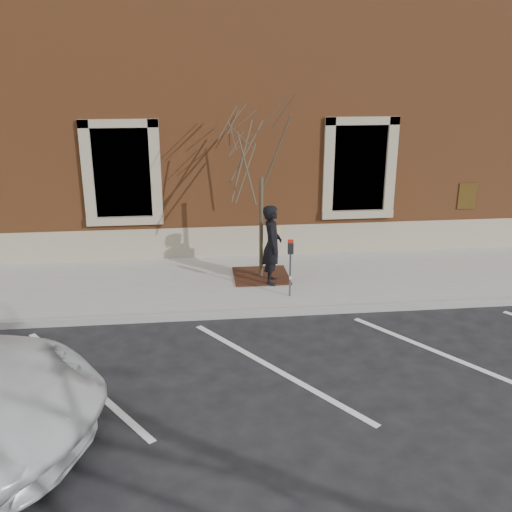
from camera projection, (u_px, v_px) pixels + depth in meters
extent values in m
plane|color=#28282B|center=(259.00, 315.00, 11.81)|extent=(120.00, 120.00, 0.00)
cube|color=#B7B3AC|center=(251.00, 282.00, 13.43)|extent=(40.00, 3.50, 0.15)
cube|color=#9E9E99|center=(259.00, 313.00, 11.74)|extent=(40.00, 0.12, 0.15)
cube|color=brown|center=(231.00, 96.00, 17.83)|extent=(40.00, 8.50, 8.00)
cube|color=gray|center=(244.00, 240.00, 14.96)|extent=(40.00, 0.06, 0.80)
cube|color=black|center=(123.00, 172.00, 14.17)|extent=(1.40, 0.30, 2.20)
cube|color=gray|center=(126.00, 220.00, 14.39)|extent=(1.90, 0.20, 0.20)
cube|color=black|center=(358.00, 167.00, 14.79)|extent=(1.40, 0.30, 2.20)
cube|color=gray|center=(357.00, 214.00, 15.02)|extent=(1.90, 0.20, 0.20)
imported|color=black|center=(272.00, 245.00, 12.88)|extent=(0.53, 0.72, 1.83)
cylinder|color=#595B60|center=(290.00, 275.00, 12.26)|extent=(0.04, 0.04, 0.97)
cube|color=black|center=(291.00, 248.00, 12.07)|extent=(0.12, 0.09, 0.25)
cube|color=red|center=(291.00, 241.00, 12.02)|extent=(0.11, 0.08, 0.06)
cube|color=white|center=(290.00, 278.00, 12.24)|extent=(0.05, 0.00, 0.07)
cube|color=#441D16|center=(261.00, 276.00, 13.55)|extent=(1.29, 1.29, 0.03)
cylinder|color=#4E422F|center=(261.00, 228.00, 13.18)|extent=(0.09, 0.09, 2.38)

